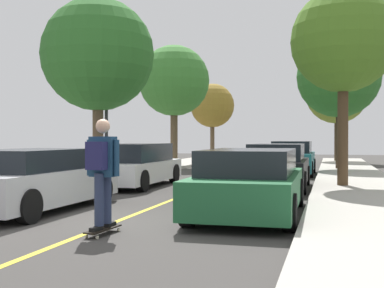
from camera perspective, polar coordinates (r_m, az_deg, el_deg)
ground at (r=9.16m, az=-9.37°, el=-9.07°), size 80.00×80.00×0.00m
sidewalk_right at (r=8.35m, az=21.01°, el=-9.57°), size 2.55×56.00×0.14m
center_line at (r=12.86m, az=-1.77°, el=-6.22°), size 0.12×39.20×0.01m
parked_car_left_nearest at (r=11.11m, az=-17.71°, el=-3.95°), size 2.00×4.39×1.31m
parked_car_left_near at (r=16.07m, az=-6.67°, el=-2.40°), size 2.01×4.54×1.37m
parked_car_right_nearest at (r=10.00m, az=6.69°, el=-4.40°), size 2.03×4.52×1.32m
parked_car_right_near at (r=15.30m, az=9.81°, el=-2.62°), size 1.84×4.21×1.38m
parked_car_right_far at (r=21.33m, az=11.46°, el=-1.64°), size 1.82×4.19×1.42m
street_tree_left_nearest at (r=18.23m, az=-10.77°, el=10.00°), size 4.01×4.01×6.39m
street_tree_left_near at (r=26.45m, az=-2.08°, el=7.23°), size 3.74×3.74×6.32m
street_tree_left_far at (r=34.87m, az=2.35°, el=4.41°), size 3.07×3.07×5.23m
street_tree_right_nearest at (r=15.76m, az=16.97°, el=11.24°), size 3.11×3.11×5.89m
street_tree_right_near at (r=24.19m, az=16.50°, el=7.48°), size 3.85×3.85×6.22m
street_tree_right_far at (r=32.26m, az=16.28°, el=5.65°), size 3.82×3.82×6.14m
streetlamp at (r=18.32m, az=-9.81°, el=5.63°), size 0.36×0.24×5.19m
skateboard at (r=8.19m, az=-10.18°, el=-9.62°), size 0.28×0.85×0.10m
skateboarder at (r=8.04m, az=-10.31°, el=-2.56°), size 0.59×0.71×1.75m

